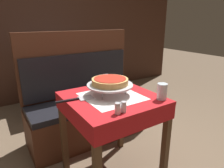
{
  "coord_description": "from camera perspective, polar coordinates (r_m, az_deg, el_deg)",
  "views": [
    {
      "loc": [
        -0.81,
        -1.26,
        1.35
      ],
      "look_at": [
        0.01,
        0.01,
        0.87
      ],
      "focal_mm": 32.0,
      "sensor_mm": 36.0,
      "label": 1
    }
  ],
  "objects": [
    {
      "name": "booth_bench",
      "position": [
        2.39,
        -7.61,
        -7.18
      ],
      "size": [
        1.33,
        0.51,
        1.24
      ],
      "color": "#4C2819",
      "rests_on": "ground_plane"
    },
    {
      "name": "salt_shaker",
      "position": [
        1.3,
        1.61,
        -7.0
      ],
      "size": [
        0.04,
        0.04,
        0.08
      ],
      "color": "silver",
      "rests_on": "dining_table_front"
    },
    {
      "name": "pepper_shaker",
      "position": [
        1.32,
        3.35,
        -6.55
      ],
      "size": [
        0.04,
        0.04,
        0.07
      ],
      "color": "silver",
      "rests_on": "dining_table_front"
    },
    {
      "name": "napkin_holder",
      "position": [
        1.89,
        -2.19,
        1.29
      ],
      "size": [
        0.1,
        0.05,
        0.09
      ],
      "color": "#B2B2B7",
      "rests_on": "dining_table_front"
    },
    {
      "name": "pizza_pan_stand",
      "position": [
        1.61,
        -0.58,
        -0.38
      ],
      "size": [
        0.38,
        0.38,
        0.09
      ],
      "color": "#ADADB2",
      "rests_on": "dining_table_front"
    },
    {
      "name": "dining_table_rear",
      "position": [
        3.2,
        -15.96,
        4.65
      ],
      "size": [
        0.71,
        0.71,
        0.78
      ],
      "color": "#194799",
      "rests_on": "ground_plane"
    },
    {
      "name": "pizza_server",
      "position": [
        1.56,
        -10.03,
        -4.27
      ],
      "size": [
        0.3,
        0.11,
        0.01
      ],
      "color": "#BCBCC1",
      "rests_on": "dining_table_front"
    },
    {
      "name": "deep_dish_pizza",
      "position": [
        1.6,
        -0.58,
        0.81
      ],
      "size": [
        0.29,
        0.29,
        0.05
      ],
      "color": "tan",
      "rests_on": "pizza_pan_stand"
    },
    {
      "name": "back_wall_panel",
      "position": [
        3.63,
        -20.59,
        14.21
      ],
      "size": [
        6.0,
        0.04,
        2.4
      ],
      "primitive_type": "cube",
      "color": "#3D2319",
      "rests_on": "ground_plane"
    },
    {
      "name": "dining_table_front",
      "position": [
        1.64,
        -0.04,
        -6.87
      ],
      "size": [
        0.7,
        0.7,
        0.77
      ],
      "color": "red",
      "rests_on": "ground_plane"
    },
    {
      "name": "condiment_caddy",
      "position": [
        3.22,
        -16.6,
        7.38
      ],
      "size": [
        0.13,
        0.13,
        0.16
      ],
      "color": "black",
      "rests_on": "dining_table_rear"
    },
    {
      "name": "water_glass_near",
      "position": [
        1.57,
        14.1,
        -2.08
      ],
      "size": [
        0.08,
        0.08,
        0.12
      ],
      "color": "silver",
      "rests_on": "dining_table_front"
    }
  ]
}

